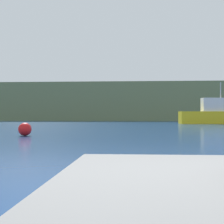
# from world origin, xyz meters

# --- Properties ---
(hillside_backdrop) EXTENTS (140.00, 10.11, 6.93)m
(hillside_backdrop) POSITION_xyz_m (0.00, 62.02, 3.46)
(hillside_backdrop) COLOR #6B7A51
(hillside_backdrop) RESTS_ON ground
(fishing_boat_yellow) EXTENTS (6.31, 2.46, 5.01)m
(fishing_boat_yellow) POSITION_xyz_m (7.34, 39.34, 1.12)
(fishing_boat_yellow) COLOR yellow
(fishing_boat_yellow) RESTS_ON ground
(mooring_buoy) EXTENTS (0.66, 0.66, 0.66)m
(mooring_buoy) POSITION_xyz_m (-6.70, 14.21, 0.33)
(mooring_buoy) COLOR red
(mooring_buoy) RESTS_ON ground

